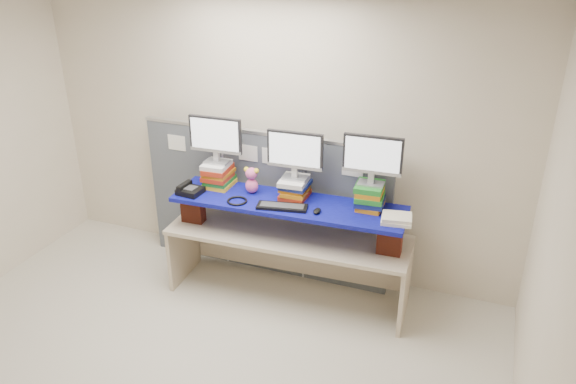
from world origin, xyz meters
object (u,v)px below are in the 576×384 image
at_px(monitor_right, 373,157).
at_px(desk_phone, 190,190).
at_px(blue_board, 288,204).
at_px(desk, 288,246).
at_px(monitor_center, 295,152).
at_px(keyboard, 282,207).
at_px(monitor_left, 215,137).

xyz_separation_m(monitor_right, desk_phone, (-1.64, -0.32, -0.45)).
bearing_deg(blue_board, desk, 101.21).
bearing_deg(blue_board, monitor_right, 9.30).
xyz_separation_m(monitor_center, monitor_right, (0.70, 0.03, 0.04)).
bearing_deg(desk, monitor_right, 9.30).
bearing_deg(monitor_right, keyboard, -161.12).
relative_size(blue_board, monitor_right, 4.16).
bearing_deg(desk_phone, monitor_center, 21.08).
distance_m(blue_board, keyboard, 0.14).
bearing_deg(monitor_right, monitor_center, 180.00).
height_order(desk, monitor_center, monitor_center).
xyz_separation_m(monitor_left, monitor_right, (1.47, 0.07, -0.02)).
height_order(blue_board, monitor_left, monitor_left).
bearing_deg(monitor_left, desk, -8.98).
height_order(blue_board, monitor_right, monitor_right).
height_order(blue_board, monitor_center, monitor_center).
bearing_deg(keyboard, desk, 76.60).
bearing_deg(desk_phone, monitor_left, 59.18).
xyz_separation_m(desk, desk_phone, (-0.93, -0.16, 0.50)).
relative_size(keyboard, desk_phone, 2.03).
distance_m(monitor_right, keyboard, 0.91).
distance_m(keyboard, desk_phone, 0.92).
relative_size(monitor_left, desk_phone, 2.23).
relative_size(monitor_center, monitor_right, 1.00).
bearing_deg(monitor_right, monitor_left, 180.00).
distance_m(desk, monitor_left, 1.23).
xyz_separation_m(monitor_left, monitor_center, (0.77, 0.04, -0.06)).
xyz_separation_m(desk, monitor_center, (0.02, 0.12, 0.91)).
bearing_deg(keyboard, monitor_center, 73.14).
relative_size(desk, blue_board, 1.07).
distance_m(blue_board, desk_phone, 0.94).
relative_size(monitor_right, keyboard, 1.10).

